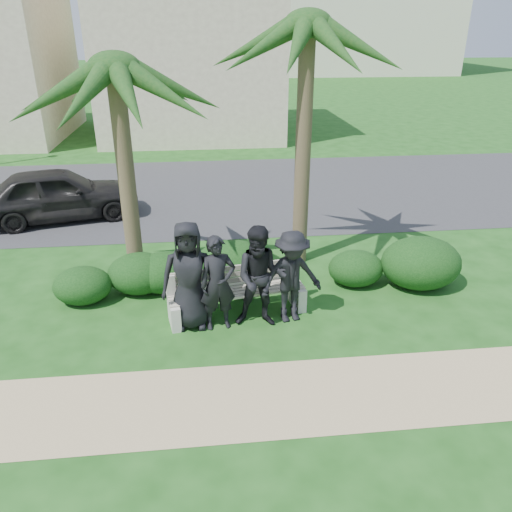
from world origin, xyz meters
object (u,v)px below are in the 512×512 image
at_px(man_c, 261,278).
at_px(palm_right, 308,28).
at_px(man_a, 189,276).
at_px(man_d, 291,277).
at_px(car_a, 58,194).
at_px(park_bench, 237,295).
at_px(palm_left, 115,70).
at_px(man_b, 218,283).

bearing_deg(man_c, palm_right, 73.75).
bearing_deg(man_a, palm_right, 46.31).
bearing_deg(man_a, man_d, 0.01).
bearing_deg(car_a, park_bench, -155.28).
relative_size(park_bench, car_a, 0.62).
bearing_deg(man_c, man_a, -176.54).
relative_size(man_a, man_c, 1.05).
bearing_deg(man_d, park_bench, 151.88).
bearing_deg(palm_left, park_bench, -36.47).
height_order(man_a, man_b, man_a).
xyz_separation_m(park_bench, man_c, (0.37, -0.37, 0.52)).
distance_m(park_bench, palm_left, 4.41).
relative_size(man_d, car_a, 0.41).
xyz_separation_m(palm_left, car_a, (-2.45, 4.03, -3.38)).
bearing_deg(park_bench, man_a, -172.27).
distance_m(man_a, man_d, 1.74).
height_order(park_bench, man_d, man_d).
distance_m(man_b, palm_left, 4.03).
relative_size(man_b, palm_left, 0.33).
bearing_deg(park_bench, palm_right, 44.35).
height_order(palm_right, car_a, palm_right).
distance_m(man_d, palm_left, 4.64).
relative_size(palm_right, car_a, 1.39).
bearing_deg(man_a, park_bench, 18.48).
relative_size(man_c, car_a, 0.44).
relative_size(man_c, palm_left, 0.36).
relative_size(man_c, palm_right, 0.32).
bearing_deg(car_a, palm_left, -162.74).
bearing_deg(man_d, palm_right, 64.84).
bearing_deg(car_a, man_a, -162.19).
distance_m(man_c, car_a, 7.52).
distance_m(park_bench, car_a, 7.00).
relative_size(palm_left, car_a, 1.22).
distance_m(man_b, man_d, 1.27).
xyz_separation_m(man_c, man_d, (0.54, 0.09, -0.07)).
bearing_deg(man_d, man_a, 168.53).
xyz_separation_m(park_bench, man_a, (-0.82, -0.27, 0.57)).
bearing_deg(car_a, man_d, -151.33).
height_order(man_a, palm_left, palm_left).
relative_size(man_a, car_a, 0.46).
relative_size(man_d, palm_right, 0.30).
relative_size(man_a, man_d, 1.13).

